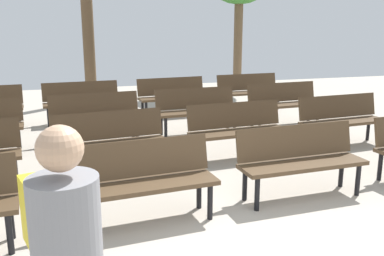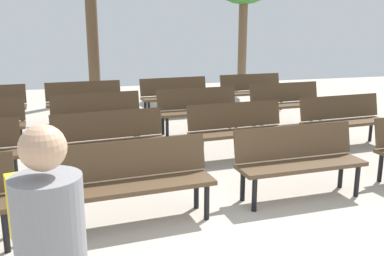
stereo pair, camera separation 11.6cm
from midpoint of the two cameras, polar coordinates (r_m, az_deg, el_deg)
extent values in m
cylinder|color=black|center=(4.46, -22.72, -12.61)|extent=(0.06, 0.06, 0.40)
cylinder|color=black|center=(4.75, -22.53, -10.95)|extent=(0.06, 0.06, 0.40)
cube|color=#4C3823|center=(4.62, -6.19, -7.57)|extent=(1.63, 0.57, 0.05)
cube|color=#4C3823|center=(4.72, -6.86, -3.96)|extent=(1.60, 0.25, 0.40)
cylinder|color=black|center=(4.46, -14.54, -11.93)|extent=(0.06, 0.06, 0.40)
cylinder|color=black|center=(4.77, 2.67, -9.76)|extent=(0.06, 0.06, 0.40)
cylinder|color=black|center=(4.75, -14.95, -10.32)|extent=(0.06, 0.06, 0.40)
cylinder|color=black|center=(5.04, 1.24, -8.41)|extent=(0.06, 0.06, 0.40)
cube|color=#4C3823|center=(5.41, 14.90, -4.77)|extent=(1.62, 0.51, 0.05)
cube|color=#4C3823|center=(5.50, 13.94, -1.73)|extent=(1.60, 0.19, 0.40)
cylinder|color=black|center=(5.02, 8.92, -8.68)|extent=(0.06, 0.06, 0.40)
cylinder|color=black|center=(5.76, 21.54, -6.53)|extent=(0.06, 0.06, 0.40)
cylinder|color=black|center=(5.29, 7.35, -7.45)|extent=(0.06, 0.06, 0.40)
cylinder|color=black|center=(5.99, 19.61, -5.59)|extent=(0.06, 0.06, 0.40)
cylinder|color=black|center=(6.41, 24.15, -4.76)|extent=(0.06, 0.06, 0.40)
cylinder|color=black|center=(6.06, -21.84, -5.58)|extent=(0.06, 0.06, 0.40)
cylinder|color=black|center=(6.36, -21.83, -4.67)|extent=(0.06, 0.06, 0.40)
cube|color=#4C3823|center=(6.19, -10.11, -2.17)|extent=(1.64, 0.59, 0.05)
cube|color=#4C3823|center=(6.32, -10.56, 0.43)|extent=(1.60, 0.28, 0.40)
cylinder|color=black|center=(6.02, -16.29, -5.25)|extent=(0.06, 0.06, 0.40)
cylinder|color=black|center=(6.27, -3.44, -3.95)|extent=(0.06, 0.06, 0.40)
cylinder|color=black|center=(6.32, -16.56, -4.36)|extent=(0.06, 0.06, 0.40)
cylinder|color=black|center=(6.56, -4.30, -3.15)|extent=(0.06, 0.06, 0.40)
cube|color=#4C3823|center=(6.81, 6.83, -0.62)|extent=(1.63, 0.56, 0.05)
cube|color=#4C3823|center=(6.92, 6.14, 1.73)|extent=(1.60, 0.24, 0.40)
cylinder|color=black|center=(6.45, 1.82, -3.43)|extent=(0.06, 0.06, 0.40)
cylinder|color=black|center=(7.07, 12.44, -2.22)|extent=(0.06, 0.06, 0.40)
cylinder|color=black|center=(6.73, 0.82, -2.68)|extent=(0.06, 0.06, 0.40)
cylinder|color=black|center=(7.33, 11.12, -1.59)|extent=(0.06, 0.06, 0.40)
cube|color=#4C3823|center=(7.91, 20.11, 0.65)|extent=(1.63, 0.56, 0.05)
cube|color=#4C3823|center=(8.01, 19.35, 2.66)|extent=(1.60, 0.24, 0.40)
cylinder|color=black|center=(7.42, 16.59, -1.73)|extent=(0.06, 0.06, 0.40)
cylinder|color=black|center=(8.31, 24.40, -0.77)|extent=(0.06, 0.06, 0.40)
cylinder|color=black|center=(7.66, 15.19, -1.14)|extent=(0.06, 0.06, 0.40)
cylinder|color=black|center=(8.53, 22.93, -0.27)|extent=(0.06, 0.06, 0.40)
cylinder|color=black|center=(7.69, -21.38, -1.56)|extent=(0.06, 0.06, 0.40)
cylinder|color=black|center=(8.00, -21.30, -0.99)|extent=(0.06, 0.06, 0.40)
cube|color=#4C3823|center=(7.90, -11.95, 1.17)|extent=(1.62, 0.54, 0.05)
cube|color=#4C3823|center=(8.05, -12.22, 3.17)|extent=(1.60, 0.22, 0.40)
cylinder|color=black|center=(7.74, -16.85, -1.10)|extent=(0.06, 0.06, 0.40)
cylinder|color=black|center=(7.91, -6.69, -0.30)|extent=(0.06, 0.06, 0.40)
cylinder|color=black|center=(8.05, -16.96, -0.55)|extent=(0.06, 0.06, 0.40)
cylinder|color=black|center=(8.21, -7.18, 0.21)|extent=(0.06, 0.06, 0.40)
cube|color=#4C3823|center=(8.32, 1.46, 2.09)|extent=(1.62, 0.51, 0.05)
cube|color=#4C3823|center=(8.46, 1.02, 3.98)|extent=(1.60, 0.19, 0.40)
cylinder|color=black|center=(8.02, -2.89, -0.03)|extent=(0.06, 0.06, 0.40)
cylinder|color=black|center=(8.48, 6.28, 0.66)|extent=(0.06, 0.06, 0.40)
cylinder|color=black|center=(8.32, -3.47, 0.46)|extent=(0.06, 0.06, 0.40)
cylinder|color=black|center=(8.76, 5.42, 1.11)|extent=(0.06, 0.06, 0.40)
cube|color=#4C3823|center=(9.28, 12.99, 2.96)|extent=(1.62, 0.54, 0.05)
cube|color=#4C3823|center=(9.41, 12.43, 4.64)|extent=(1.60, 0.22, 0.40)
cylinder|color=black|center=(8.84, 9.60, 1.09)|extent=(0.06, 0.06, 0.40)
cylinder|color=black|center=(9.58, 16.98, 1.65)|extent=(0.06, 0.06, 0.40)
cylinder|color=black|center=(9.12, 8.64, 1.50)|extent=(0.06, 0.06, 0.40)
cylinder|color=black|center=(9.84, 15.90, 2.02)|extent=(0.06, 0.06, 0.40)
cylinder|color=black|center=(9.39, -21.23, 1.08)|extent=(0.06, 0.06, 0.40)
cylinder|color=black|center=(9.71, -21.16, 1.47)|extent=(0.06, 0.06, 0.40)
cube|color=#4C3823|center=(9.54, -13.65, 3.21)|extent=(1.62, 0.52, 0.05)
cube|color=#4C3823|center=(9.70, -13.83, 4.83)|extent=(1.60, 0.20, 0.40)
cylinder|color=black|center=(9.40, -17.73, 1.37)|extent=(0.06, 0.06, 0.40)
cylinder|color=black|center=(9.51, -9.28, 1.98)|extent=(0.06, 0.06, 0.40)
cylinder|color=black|center=(9.71, -17.77, 1.75)|extent=(0.06, 0.06, 0.40)
cylinder|color=black|center=(9.82, -9.59, 2.34)|extent=(0.06, 0.06, 0.40)
cube|color=#4C3823|center=(9.96, -1.76, 4.01)|extent=(1.63, 0.57, 0.05)
cube|color=#4C3823|center=(10.11, -2.13, 5.56)|extent=(1.60, 0.26, 0.40)
cylinder|color=black|center=(9.65, -5.38, 2.27)|extent=(0.06, 0.06, 0.40)
cylinder|color=black|center=(10.10, 2.31, 2.83)|extent=(0.06, 0.06, 0.40)
cylinder|color=black|center=(9.96, -5.87, 2.61)|extent=(0.06, 0.06, 0.40)
cylinder|color=black|center=(10.39, 1.63, 3.14)|extent=(0.06, 0.06, 0.40)
cube|color=#4C3823|center=(10.78, 8.43, 4.61)|extent=(1.62, 0.52, 0.05)
cube|color=#4C3823|center=(10.92, 8.00, 6.04)|extent=(1.60, 0.20, 0.40)
cylinder|color=black|center=(10.38, 5.33, 3.07)|extent=(0.06, 0.06, 0.40)
cylinder|color=black|center=(11.01, 12.03, 3.44)|extent=(0.06, 0.06, 0.40)
cylinder|color=black|center=(10.67, 4.64, 3.38)|extent=(0.06, 0.06, 0.40)
cylinder|color=black|center=(11.28, 11.21, 3.72)|extent=(0.06, 0.06, 0.40)
cylinder|color=brown|center=(14.18, 6.94, 11.54)|extent=(0.28, 0.28, 3.20)
cylinder|color=brown|center=(12.23, -12.74, 11.57)|extent=(0.31, 0.31, 3.44)
cylinder|color=gray|center=(2.22, -16.84, -12.87)|extent=(0.42, 0.42, 0.55)
sphere|color=tan|center=(2.07, -17.63, -2.52)|extent=(0.22, 0.22, 0.22)
cube|color=yellow|center=(2.44, -18.46, -9.80)|extent=(0.32, 0.25, 0.36)
camera|label=1|loc=(0.06, -89.49, 0.12)|focal=40.32mm
camera|label=2|loc=(0.06, 90.51, -0.12)|focal=40.32mm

